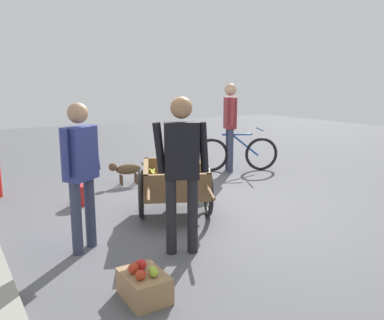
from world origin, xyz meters
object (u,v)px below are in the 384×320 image
at_px(fruit_cart, 175,184).
at_px(cyclist_person, 230,119).
at_px(apple_crate, 144,284).
at_px(dog, 126,169).
at_px(plastic_bucket, 80,195).
at_px(bystander_person, 81,165).
at_px(vendor_person, 182,162).
at_px(bicycle, 237,153).

xyz_separation_m(fruit_cart, cyclist_person, (1.77, -2.26, 0.60)).
distance_m(fruit_cart, apple_crate, 2.06).
distance_m(dog, apple_crate, 3.75).
distance_m(cyclist_person, plastic_bucket, 3.34).
distance_m(plastic_bucket, bystander_person, 1.82).
bearing_deg(plastic_bucket, dog, -55.06).
xyz_separation_m(vendor_person, dog, (2.90, -0.61, -0.69)).
height_order(vendor_person, cyclist_person, cyclist_person).
height_order(plastic_bucket, bystander_person, bystander_person).
bearing_deg(plastic_bucket, bystander_person, 164.71).
bearing_deg(dog, apple_crate, 159.14).
height_order(cyclist_person, bystander_person, cyclist_person).
xyz_separation_m(bicycle, apple_crate, (-3.33, 3.62, -0.23)).
bearing_deg(cyclist_person, vendor_person, 135.38).
bearing_deg(plastic_bucket, apple_crate, 173.43).
xyz_separation_m(cyclist_person, bystander_person, (-2.19, 3.60, -0.12)).
height_order(dog, bystander_person, bystander_person).
distance_m(fruit_cart, vendor_person, 1.26).
relative_size(vendor_person, apple_crate, 3.66).
height_order(cyclist_person, plastic_bucket, cyclist_person).
xyz_separation_m(fruit_cart, plastic_bucket, (1.17, 0.90, -0.30)).
relative_size(fruit_cart, cyclist_person, 1.06).
distance_m(fruit_cart, cyclist_person, 2.93).
bearing_deg(fruit_cart, dog, -3.32).
relative_size(vendor_person, bicycle, 1.06).
height_order(fruit_cart, apple_crate, fruit_cart).
distance_m(bicycle, apple_crate, 4.93).
relative_size(vendor_person, plastic_bucket, 5.64).
bearing_deg(cyclist_person, dog, 87.30).
xyz_separation_m(bicycle, cyclist_person, (0.07, 0.14, 0.69)).
bearing_deg(cyclist_person, bicycle, -116.21).
relative_size(plastic_bucket, bystander_person, 0.18).
relative_size(cyclist_person, apple_crate, 3.90).
height_order(cyclist_person, dog, cyclist_person).
distance_m(dog, bystander_person, 2.79).
height_order(apple_crate, bystander_person, bystander_person).
xyz_separation_m(fruit_cart, vendor_person, (-1.03, 0.50, 0.52)).
relative_size(bicycle, plastic_bucket, 5.31).
relative_size(fruit_cart, bicycle, 1.20).
distance_m(vendor_person, bystander_person, 1.03).
height_order(fruit_cart, bystander_person, bystander_person).
distance_m(vendor_person, plastic_bucket, 2.38).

